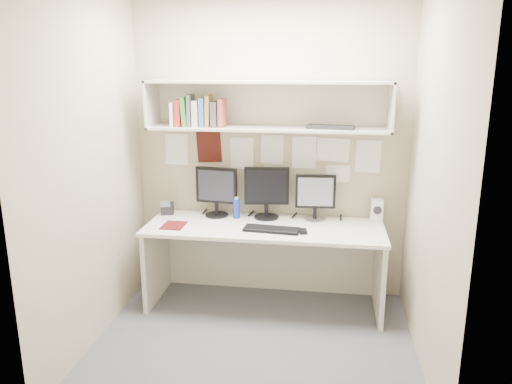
# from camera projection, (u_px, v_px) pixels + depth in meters

# --- Properties ---
(floor) EXTENTS (2.40, 2.00, 0.01)m
(floor) POSITION_uv_depth(u_px,v_px,m) (253.00, 344.00, 3.77)
(floor) COLOR #4D4D52
(floor) RESTS_ON ground
(wall_back) EXTENTS (2.40, 0.02, 2.60)m
(wall_back) POSITION_uv_depth(u_px,v_px,m) (270.00, 152.00, 4.40)
(wall_back) COLOR tan
(wall_back) RESTS_ON ground
(wall_front) EXTENTS (2.40, 0.02, 2.60)m
(wall_front) POSITION_uv_depth(u_px,v_px,m) (223.00, 220.00, 2.48)
(wall_front) COLOR tan
(wall_front) RESTS_ON ground
(wall_left) EXTENTS (0.02, 2.00, 2.60)m
(wall_left) POSITION_uv_depth(u_px,v_px,m) (89.00, 171.00, 3.61)
(wall_left) COLOR tan
(wall_left) RESTS_ON ground
(wall_right) EXTENTS (0.02, 2.00, 2.60)m
(wall_right) POSITION_uv_depth(u_px,v_px,m) (433.00, 182.00, 3.27)
(wall_right) COLOR tan
(wall_right) RESTS_ON ground
(desk) EXTENTS (2.00, 0.70, 0.73)m
(desk) POSITION_uv_depth(u_px,v_px,m) (264.00, 265.00, 4.30)
(desk) COLOR white
(desk) RESTS_ON floor
(overhead_hutch) EXTENTS (2.00, 0.38, 0.40)m
(overhead_hutch) POSITION_uv_depth(u_px,v_px,m) (268.00, 105.00, 4.16)
(overhead_hutch) COLOR beige
(overhead_hutch) RESTS_ON wall_back
(pinned_papers) EXTENTS (1.92, 0.01, 0.48)m
(pinned_papers) POSITION_uv_depth(u_px,v_px,m) (270.00, 157.00, 4.41)
(pinned_papers) COLOR white
(pinned_papers) RESTS_ON wall_back
(monitor_left) EXTENTS (0.38, 0.21, 0.44)m
(monitor_left) POSITION_uv_depth(u_px,v_px,m) (216.00, 189.00, 4.42)
(monitor_left) COLOR black
(monitor_left) RESTS_ON desk
(monitor_center) EXTENTS (0.39, 0.22, 0.46)m
(monitor_center) POSITION_uv_depth(u_px,v_px,m) (267.00, 190.00, 4.36)
(monitor_center) COLOR black
(monitor_center) RESTS_ON desk
(monitor_right) EXTENTS (0.35, 0.19, 0.40)m
(monitor_right) POSITION_uv_depth(u_px,v_px,m) (315.00, 195.00, 4.30)
(monitor_right) COLOR #A5A5AA
(monitor_right) RESTS_ON desk
(keyboard) EXTENTS (0.47, 0.20, 0.02)m
(keyboard) POSITION_uv_depth(u_px,v_px,m) (272.00, 229.00, 4.07)
(keyboard) COLOR black
(keyboard) RESTS_ON desk
(mouse) EXTENTS (0.07, 0.10, 0.03)m
(mouse) POSITION_uv_depth(u_px,v_px,m) (303.00, 231.00, 4.02)
(mouse) COLOR black
(mouse) RESTS_ON desk
(speaker) EXTENTS (0.11, 0.11, 0.20)m
(speaker) POSITION_uv_depth(u_px,v_px,m) (377.00, 211.00, 4.27)
(speaker) COLOR silver
(speaker) RESTS_ON desk
(blue_bottle) EXTENTS (0.06, 0.06, 0.19)m
(blue_bottle) POSITION_uv_depth(u_px,v_px,m) (236.00, 208.00, 4.38)
(blue_bottle) COLOR #162C98
(blue_bottle) RESTS_ON desk
(maroon_notebook) EXTENTS (0.18, 0.22, 0.01)m
(maroon_notebook) POSITION_uv_depth(u_px,v_px,m) (174.00, 225.00, 4.19)
(maroon_notebook) COLOR #5A0F11
(maroon_notebook) RESTS_ON desk
(desk_phone) EXTENTS (0.13, 0.12, 0.14)m
(desk_phone) POSITION_uv_depth(u_px,v_px,m) (167.00, 208.00, 4.51)
(desk_phone) COLOR black
(desk_phone) RESTS_ON desk
(book_stack) EXTENTS (0.45, 0.17, 0.27)m
(book_stack) POSITION_uv_depth(u_px,v_px,m) (199.00, 113.00, 4.17)
(book_stack) COLOR white
(book_stack) RESTS_ON overhead_hutch
(hutch_tray) EXTENTS (0.40, 0.20, 0.03)m
(hutch_tray) POSITION_uv_depth(u_px,v_px,m) (330.00, 127.00, 4.06)
(hutch_tray) COLOR black
(hutch_tray) RESTS_ON overhead_hutch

